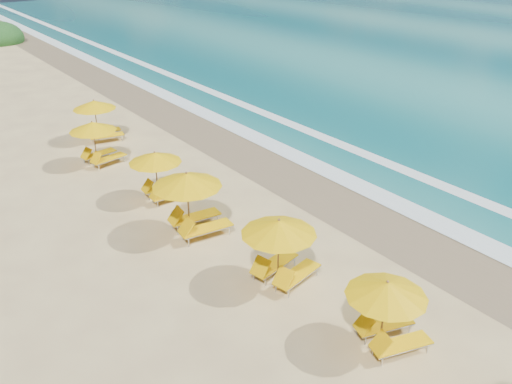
% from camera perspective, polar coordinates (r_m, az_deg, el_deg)
% --- Properties ---
extents(ground, '(160.00, 160.00, 0.00)m').
position_cam_1_polar(ground, '(21.11, -0.00, -2.93)').
color(ground, '#D4BB7C').
rests_on(ground, ground).
extents(wet_sand, '(4.00, 160.00, 0.01)m').
position_cam_1_polar(wet_sand, '(23.44, 7.87, -0.05)').
color(wet_sand, '#7D694A').
rests_on(wet_sand, ground).
extents(surf_foam, '(4.00, 160.00, 0.01)m').
position_cam_1_polar(surf_foam, '(25.24, 12.31, 1.61)').
color(surf_foam, white).
rests_on(surf_foam, ground).
extents(station_1, '(2.77, 2.70, 2.20)m').
position_cam_1_polar(station_1, '(14.90, 14.06, -12.04)').
color(station_1, olive).
rests_on(station_1, ground).
extents(station_2, '(2.94, 2.83, 2.41)m').
position_cam_1_polar(station_2, '(16.87, 2.80, -5.76)').
color(station_2, olive).
rests_on(station_2, ground).
extents(station_3, '(2.98, 2.81, 2.58)m').
position_cam_1_polar(station_3, '(19.61, -6.74, -0.74)').
color(station_3, olive).
rests_on(station_3, ground).
extents(station_4, '(2.44, 2.27, 2.21)m').
position_cam_1_polar(station_4, '(22.51, -10.19, 2.10)').
color(station_4, olive).
rests_on(station_4, ground).
extents(station_5, '(2.69, 2.57, 2.24)m').
position_cam_1_polar(station_5, '(26.75, -16.54, 5.38)').
color(station_5, olive).
rests_on(station_5, ground).
extents(station_6, '(2.78, 2.67, 2.29)m').
position_cam_1_polar(station_6, '(29.97, -16.38, 7.65)').
color(station_6, olive).
rests_on(station_6, ground).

